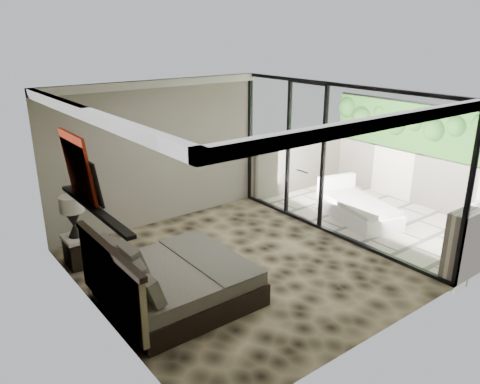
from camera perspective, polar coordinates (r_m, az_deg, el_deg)
floor at (r=7.71m, az=-0.47°, el=-9.17°), size 5.00×5.00×0.00m
ceiling at (r=6.85m, az=-0.53°, el=11.86°), size 4.50×5.00×0.02m
back_wall at (r=9.19m, az=-9.89°, el=4.63°), size 4.50×0.02×2.80m
left_wall at (r=6.16m, az=-17.42°, el=-3.27°), size 0.02×5.00×2.80m
glass_wall at (r=8.64m, az=11.55°, el=3.59°), size 0.08×5.00×2.80m
terrace_slab at (r=10.22m, az=16.61°, el=-3.03°), size 3.00×5.00×0.12m
parapet_far at (r=11.11m, az=21.07°, el=1.57°), size 0.30×5.00×1.10m
foliage_hedge at (r=10.85m, az=21.76°, el=7.11°), size 0.36×4.60×1.10m
picture_ledge at (r=6.24m, az=-17.32°, el=-2.01°), size 0.12×2.20×0.05m
bed at (r=6.73m, az=-8.36°, el=-10.80°), size 1.96×1.90×1.08m
nightstand at (r=8.12m, az=-18.83°, el=-6.82°), size 0.59×0.59×0.49m
table_lamp at (r=7.83m, az=-19.76°, el=-2.20°), size 0.37×0.37×0.69m
abstract_canvas at (r=6.47m, az=-19.20°, el=2.99°), size 0.13×0.90×0.90m
framed_print at (r=6.25m, az=-17.67°, el=1.17°), size 0.11×0.50×0.60m
ottoman at (r=10.90m, az=11.77°, el=0.38°), size 0.60×0.60×0.46m
lounger at (r=9.84m, az=14.05°, el=-1.92°), size 1.32×1.96×0.70m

